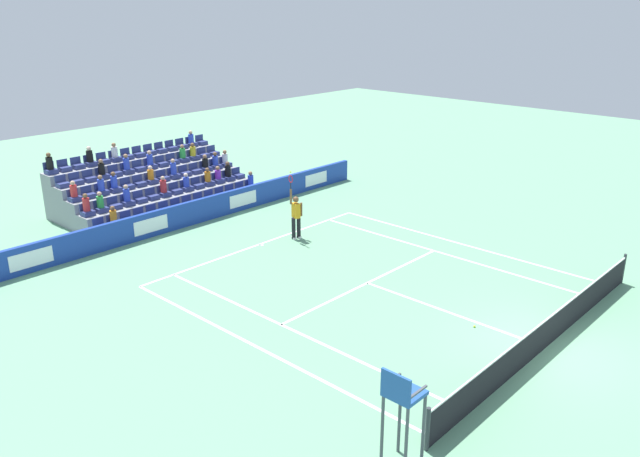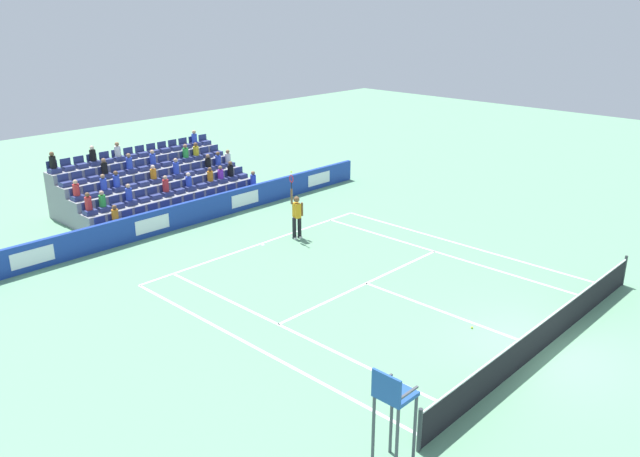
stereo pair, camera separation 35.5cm
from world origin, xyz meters
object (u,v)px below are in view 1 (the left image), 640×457
Objects in this scene: tennis_player at (296,215)px; loose_tennis_ball at (474,326)px; umpire_chair at (402,404)px; tennis_net at (548,332)px.

tennis_player is 9.45m from loose_tennis_ball.
loose_tennis_ball is at bearing -163.21° from umpire_chair.
tennis_net reaches higher than loose_tennis_ball.
umpire_chair is (8.22, 11.18, 0.53)m from tennis_player.
tennis_player reaches higher than tennis_net.
umpire_chair is at bearing 16.79° from loose_tennis_ball.
umpire_chair is (6.76, -0.12, 1.03)m from tennis_net.
loose_tennis_ball is at bearing -81.13° from tennis_net.
umpire_chair reaches higher than tennis_net.
tennis_net is at bearing 178.96° from umpire_chair.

